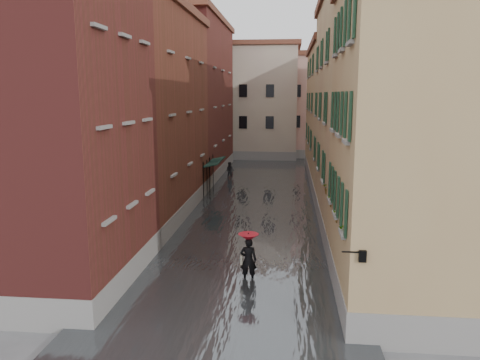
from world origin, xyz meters
The scene contains 16 objects.
ground centered at (0.00, 0.00, 0.00)m, with size 120.00×120.00×0.00m, color #57575A.
floodwater centered at (0.00, 13.00, 0.10)m, with size 10.00×60.00×0.20m, color #474B4F.
building_left_near centered at (-7.00, -2.00, 6.50)m, with size 6.00×8.00×13.00m, color maroon.
building_left_mid centered at (-7.00, 9.00, 6.25)m, with size 6.00×14.00×12.50m, color maroon.
building_left_far centered at (-7.00, 24.00, 7.00)m, with size 6.00×16.00×14.00m, color maroon.
building_right_near centered at (7.00, -2.00, 5.75)m, with size 6.00×8.00×11.50m, color #A17E53.
building_right_mid centered at (7.00, 9.00, 6.50)m, with size 6.00×14.00×13.00m, color tan.
building_right_far centered at (7.00, 24.00, 5.75)m, with size 6.00×16.00×11.50m, color #A17E53.
building_end_cream centered at (-3.00, 38.00, 6.50)m, with size 12.00×9.00×13.00m, color #BCB295.
building_end_pink centered at (6.00, 40.00, 6.00)m, with size 10.00×9.00×12.00m, color #CE9F91.
awning_near centered at (-3.49, 14.88, 2.46)m, with size 1.09×2.81×2.80m.
awning_far centered at (-3.49, 16.46, 2.47)m, with size 1.09×2.98×2.80m.
wall_lantern centered at (4.33, -6.00, 3.01)m, with size 0.71×0.22×0.35m.
window_planters centered at (4.12, -0.78, 3.51)m, with size 0.59×8.07×0.84m.
pedestrian_main centered at (0.58, -1.14, 1.20)m, with size 0.86×0.86×2.06m.
pedestrian_far centered at (-3.05, 21.95, 0.81)m, with size 0.79×0.62×1.63m, color black.
Camera 1 is at (2.13, -19.36, 7.67)m, focal length 35.00 mm.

